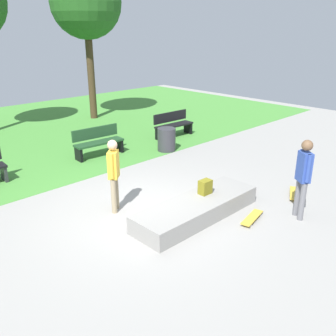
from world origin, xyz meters
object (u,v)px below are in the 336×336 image
at_px(backpack_on_ledge, 205,187).
at_px(trash_bin, 167,140).
at_px(skater_performing_trick, 303,173).
at_px(skateboard_by_ledge, 252,218).
at_px(concrete_ledge, 197,209).
at_px(skater_watching, 114,171).
at_px(park_bench_center_lawn, 173,124).
at_px(park_bench_far_right, 98,141).
at_px(skateboard_spare, 294,193).
at_px(tree_young_birch, 86,3).

xyz_separation_m(backpack_on_ledge, trash_bin, (2.35, 3.68, -0.16)).
bearing_deg(skater_performing_trick, skateboard_by_ledge, 143.95).
relative_size(concrete_ledge, backpack_on_ledge, 9.60).
relative_size(skater_watching, park_bench_center_lawn, 1.02).
relative_size(skater_watching, skateboard_by_ledge, 1.99).
distance_m(concrete_ledge, skater_watching, 1.97).
bearing_deg(concrete_ledge, trash_bin, 54.13).
relative_size(concrete_ledge, skateboard_by_ledge, 3.73).
xyz_separation_m(backpack_on_ledge, park_bench_far_right, (0.42, 4.82, -0.06)).
xyz_separation_m(skater_performing_trick, skater_watching, (-2.64, 3.00, -0.07)).
bearing_deg(skateboard_spare, backpack_on_ledge, 153.33).
height_order(concrete_ledge, skateboard_by_ledge, concrete_ledge).
relative_size(backpack_on_ledge, skater_performing_trick, 0.18).
xyz_separation_m(park_bench_center_lawn, trash_bin, (-1.36, -1.07, -0.10)).
bearing_deg(skateboard_spare, skater_watching, 146.16).
bearing_deg(park_bench_far_right, skater_performing_trick, -83.46).
height_order(skateboard_spare, park_bench_center_lawn, park_bench_center_lawn).
height_order(skateboard_spare, trash_bin, trash_bin).
bearing_deg(concrete_ledge, tree_young_birch, 68.89).
bearing_deg(trash_bin, tree_young_birch, 80.67).
relative_size(backpack_on_ledge, trash_bin, 0.42).
distance_m(concrete_ledge, park_bench_center_lawn, 6.38).
distance_m(backpack_on_ledge, park_bench_center_lawn, 6.03).
height_order(skater_watching, trash_bin, skater_watching).
bearing_deg(trash_bin, skateboard_by_ledge, -113.12).
distance_m(skater_performing_trick, trash_bin, 5.50).
bearing_deg(concrete_ledge, park_bench_center_lawn, 49.87).
xyz_separation_m(skateboard_spare, trash_bin, (0.24, 4.74, 0.32)).
bearing_deg(tree_young_birch, trash_bin, -99.33).
height_order(park_bench_center_lawn, park_bench_far_right, same).
distance_m(concrete_ledge, skateboard_by_ledge, 1.19).
bearing_deg(tree_young_birch, concrete_ledge, -111.11).
bearing_deg(trash_bin, park_bench_far_right, 149.59).
xyz_separation_m(skater_watching, skateboard_by_ledge, (1.81, -2.40, -0.89)).
bearing_deg(backpack_on_ledge, skater_performing_trick, 126.40).
bearing_deg(skater_watching, park_bench_far_right, 61.33).
relative_size(concrete_ledge, tree_young_birch, 0.49).
distance_m(park_bench_far_right, trash_bin, 2.24).
height_order(skater_performing_trick, skater_watching, skater_performing_trick).
height_order(concrete_ledge, tree_young_birch, tree_young_birch).
xyz_separation_m(skater_performing_trick, skateboard_spare, (0.95, 0.59, -0.96)).
bearing_deg(skater_watching, trash_bin, 31.39).
bearing_deg(trash_bin, skateboard_spare, -92.84).
relative_size(backpack_on_ledge, tree_young_birch, 0.05).
relative_size(skateboard_by_ledge, skateboard_spare, 1.03).
bearing_deg(skater_performing_trick, park_bench_center_lawn, 68.30).
distance_m(skateboard_by_ledge, tree_young_birch, 11.91).
height_order(skater_performing_trick, skateboard_by_ledge, skater_performing_trick).
distance_m(skateboard_spare, trash_bin, 4.76).
bearing_deg(concrete_ledge, skateboard_by_ledge, -51.90).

